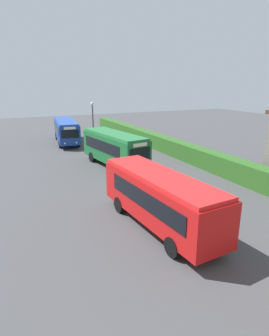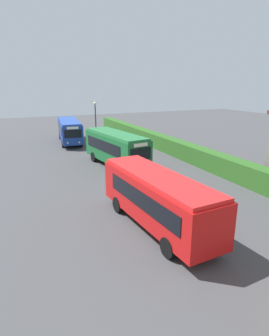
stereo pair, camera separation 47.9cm
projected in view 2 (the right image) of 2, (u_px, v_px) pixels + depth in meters
name	position (u px, v px, depth m)	size (l,w,h in m)	color
ground_plane	(133.00, 202.00, 19.44)	(112.44, 112.44, 0.00)	#424244
bus_blue	(70.00, 130.00, 38.41)	(9.86, 3.57, 3.06)	navy
bus_green	(116.00, 147.00, 27.26)	(9.06, 3.66, 3.28)	#19602D
bus_red	(157.00, 197.00, 15.58)	(9.13, 3.08, 3.08)	red
hedge_row	(243.00, 173.00, 22.97)	(68.22, 1.38, 1.70)	#2C5D20
lamppost	(96.00, 121.00, 33.50)	(0.36, 0.36, 5.71)	#38383D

